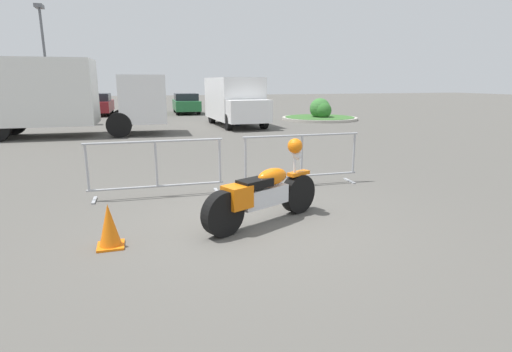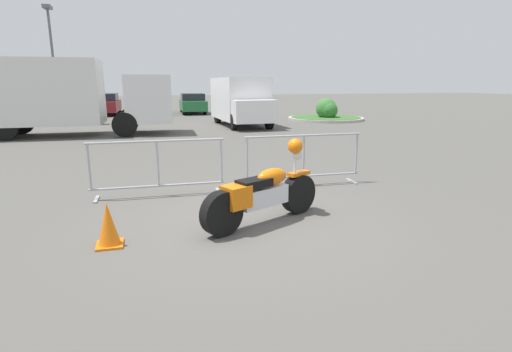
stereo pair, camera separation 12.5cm
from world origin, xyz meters
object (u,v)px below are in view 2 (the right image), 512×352
Objects in this scene: parked_car_silver at (6,106)px; parked_car_maroon at (105,104)px; motorcycle at (263,193)px; parked_car_red at (57,105)px; crowd_barrier_near at (158,167)px; delivery_van at (240,100)px; box_truck at (58,94)px; pedestrian at (243,107)px; parked_car_green at (193,103)px; street_lamp at (52,48)px; crowd_barrier_far at (304,159)px; parked_car_tan at (150,103)px; traffic_cone at (108,225)px.

parked_car_maroon is (5.63, 0.48, 0.00)m from parked_car_silver.
parked_car_red reaches higher than motorcycle.
delivery_van reaches higher than crowd_barrier_near.
parked_car_red is at bearing 99.60° from parked_car_maroon.
box_truck is 4.60× the size of pedestrian.
street_lamp is (-7.42, -5.34, 3.03)m from parked_car_green.
pedestrian is at bearing 14.76° from box_truck.
parked_car_red is (-5.29, 20.13, 0.12)m from crowd_barrier_near.
street_lamp reaches higher than motorcycle.
crowd_barrier_far is at bearing -164.33° from pedestrian.
crowd_barrier_near is 2.93m from crowd_barrier_far.
street_lamp is at bearing 106.02° from crowd_barrier_near.
parked_car_tan reaches higher than parked_car_red.
crowd_barrier_near is at bearing -163.07° from parked_car_red.
parked_car_silver reaches higher than parked_car_green.
traffic_cone is at bearing 179.45° from parked_car_tan.
box_truck is at bearing 122.24° from crowd_barrier_far.
motorcycle is 2.45m from crowd_barrier_near.
box_truck is at bearing 102.01° from traffic_cone.
motorcycle is 3.51× the size of traffic_cone.
parked_car_silver is at bearing 126.69° from street_lamp.
crowd_barrier_near is 0.61× the size of parked_car_silver.
pedestrian is (9.85, -8.44, 0.24)m from parked_car_red.
traffic_cone is at bearing -166.31° from parked_car_red.
delivery_van is 8.54m from parked_car_green.
parked_car_silver is (-12.56, 8.23, -0.54)m from delivery_van.
pedestrian reaches higher than parked_car_tan.
parked_car_maroon is at bearing 96.90° from crowd_barrier_near.
pedestrian is at bearing -151.33° from parked_car_tan.
street_lamp reaches higher than parked_car_maroon.
parked_car_tan reaches higher than motorcycle.
box_truck is 5.44m from street_lamp.
box_truck is 10.93m from parked_car_tan.
parked_car_silver is 1.02× the size of parked_car_green.
crowd_barrier_near is 0.49× the size of delivery_van.
parked_car_tan is 2.81m from parked_car_green.
crowd_barrier_far is 21.20m from parked_car_maroon.
box_truck is 8.02m from delivery_van.
delivery_van is 1.22× the size of parked_car_maroon.
parked_car_maroon is at bearing 74.89° from motorcycle.
parked_car_red is at bearing 73.02° from pedestrian.
delivery_van reaches higher than crowd_barrier_far.
box_truck is 1.89× the size of parked_car_silver.
crowd_barrier_far is 4.31m from traffic_cone.
motorcycle is 22.80m from parked_car_maroon.
motorcycle is 0.50× the size of parked_car_silver.
box_truck is 1.82× the size of parked_car_tan.
parked_car_maroon is at bearing 85.69° from parked_car_tan.
delivery_van is 11.15m from parked_car_maroon.
parked_car_green is at bearing 59.88° from box_truck.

